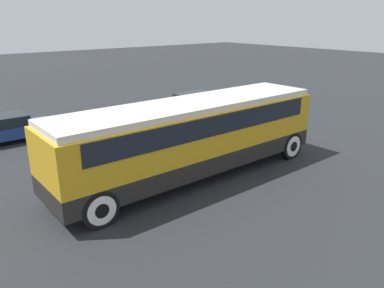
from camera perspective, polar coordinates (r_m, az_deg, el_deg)
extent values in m
plane|color=#26282B|center=(14.59, 0.00, -4.94)|extent=(120.00, 120.00, 0.00)
cube|color=black|center=(14.28, 0.00, -1.89)|extent=(11.03, 2.57, 0.67)
cube|color=gold|center=(13.92, 0.00, 2.41)|extent=(11.03, 2.57, 1.56)
cube|color=black|center=(13.82, 0.00, 3.93)|extent=(9.71, 2.61, 0.70)
cube|color=silver|center=(13.70, 0.00, 6.00)|extent=(10.81, 2.37, 0.22)
cube|color=gold|center=(17.75, 13.60, 4.72)|extent=(0.36, 2.47, 1.79)
cylinder|color=black|center=(16.79, 14.84, -0.25)|extent=(1.16, 0.28, 1.16)
cylinder|color=silver|center=(16.79, 14.84, -0.25)|extent=(0.91, 0.30, 0.91)
cylinder|color=black|center=(16.79, 14.84, -0.25)|extent=(0.44, 0.32, 0.44)
cylinder|color=black|center=(18.18, 8.90, 1.62)|extent=(1.16, 0.28, 1.16)
cylinder|color=silver|center=(18.18, 8.90, 1.62)|extent=(0.91, 0.30, 0.91)
cylinder|color=black|center=(18.18, 8.90, 1.62)|extent=(0.44, 0.32, 0.44)
cylinder|color=black|center=(11.33, -13.87, -9.61)|extent=(1.16, 0.28, 1.16)
cylinder|color=silver|center=(11.33, -13.87, -9.61)|extent=(0.91, 0.30, 0.91)
cylinder|color=black|center=(11.33, -13.87, -9.61)|extent=(0.44, 0.32, 0.44)
cylinder|color=black|center=(13.31, -18.32, -5.63)|extent=(1.16, 0.28, 1.16)
cylinder|color=silver|center=(13.31, -18.32, -5.63)|extent=(0.91, 0.30, 0.91)
cylinder|color=black|center=(13.31, -18.32, -5.63)|extent=(0.44, 0.32, 0.44)
cube|color=silver|center=(23.07, 0.87, 5.55)|extent=(4.46, 1.71, 0.69)
cube|color=black|center=(22.82, 0.53, 7.06)|extent=(2.32, 1.53, 0.59)
cylinder|color=black|center=(23.72, 5.31, 5.19)|extent=(0.69, 0.22, 0.69)
cylinder|color=black|center=(23.72, 5.31, 5.19)|extent=(0.26, 0.26, 0.26)
cylinder|color=black|center=(24.81, 2.84, 5.84)|extent=(0.69, 0.22, 0.69)
cylinder|color=black|center=(24.81, 2.84, 5.84)|extent=(0.26, 0.26, 0.26)
cylinder|color=black|center=(21.49, -1.41, 3.84)|extent=(0.69, 0.22, 0.69)
cylinder|color=black|center=(21.49, -1.41, 3.84)|extent=(0.26, 0.26, 0.26)
cylinder|color=black|center=(22.68, -3.78, 4.60)|extent=(0.69, 0.22, 0.69)
cylinder|color=black|center=(22.68, -3.78, 4.60)|extent=(0.26, 0.26, 0.26)
cube|color=navy|center=(20.60, -26.29, 1.80)|extent=(4.33, 1.71, 0.55)
cube|color=black|center=(20.44, -26.97, 3.13)|extent=(2.25, 1.54, 0.51)
cylinder|color=black|center=(20.34, -21.17, 1.73)|extent=(0.71, 0.22, 0.71)
cylinder|color=black|center=(20.34, -21.17, 1.73)|extent=(0.27, 0.26, 0.27)
cylinder|color=black|center=(21.76, -22.48, 2.62)|extent=(0.71, 0.22, 0.71)
cylinder|color=black|center=(21.76, -22.48, 2.62)|extent=(0.27, 0.26, 0.27)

